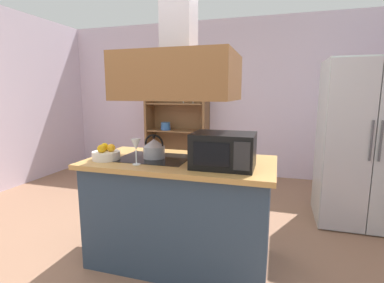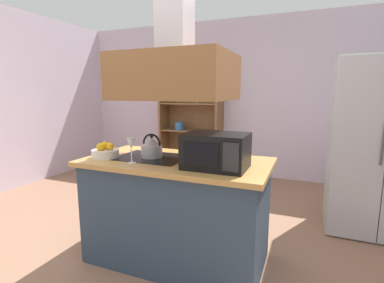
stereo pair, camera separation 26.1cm
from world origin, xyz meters
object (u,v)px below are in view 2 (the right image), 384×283
object	(u,v)px
refrigerator	(378,147)
microwave	(216,151)
fruit_bowl	(105,152)
cutting_board	(227,157)
dish_cabinet	(191,126)
kettle	(152,147)
wine_glass_on_counter	(131,144)

from	to	relation	value
refrigerator	microwave	size ratio (longest dim) A/B	3.93
refrigerator	fruit_bowl	distance (m)	2.72
refrigerator	cutting_board	world-z (taller)	refrigerator
refrigerator	cutting_board	bearing A→B (deg)	-140.46
dish_cabinet	kettle	bearing A→B (deg)	-74.61
refrigerator	microwave	bearing A→B (deg)	-132.17
dish_cabinet	wine_glass_on_counter	size ratio (longest dim) A/B	9.45
cutting_board	wine_glass_on_counter	size ratio (longest dim) A/B	1.65
dish_cabinet	microwave	xyz separation A→B (m)	(1.36, -2.82, 0.17)
dish_cabinet	fruit_bowl	xyz separation A→B (m)	(0.38, -2.86, 0.09)
fruit_bowl	refrigerator	bearing A→B (deg)	32.73
dish_cabinet	wine_glass_on_counter	world-z (taller)	dish_cabinet
dish_cabinet	cutting_board	distance (m)	2.82
dish_cabinet	microwave	distance (m)	3.14
refrigerator	kettle	distance (m)	2.33
microwave	dish_cabinet	bearing A→B (deg)	115.79
microwave	fruit_bowl	bearing A→B (deg)	-177.94
microwave	wine_glass_on_counter	distance (m)	0.67
cutting_board	microwave	xyz separation A→B (m)	(0.01, -0.35, 0.12)
kettle	microwave	xyz separation A→B (m)	(0.62, -0.13, 0.04)
refrigerator	wine_glass_on_counter	bearing A→B (deg)	-141.64
dish_cabinet	cutting_board	xyz separation A→B (m)	(1.35, -2.47, 0.05)
wine_glass_on_counter	fruit_bowl	distance (m)	0.35
wine_glass_on_counter	fruit_bowl	world-z (taller)	wine_glass_on_counter
fruit_bowl	cutting_board	bearing A→B (deg)	21.59
wine_glass_on_counter	refrigerator	bearing A→B (deg)	38.36
cutting_board	wine_glass_on_counter	distance (m)	0.81
dish_cabinet	wine_glass_on_counter	distance (m)	3.03
fruit_bowl	wine_glass_on_counter	bearing A→B (deg)	-14.44
dish_cabinet	cutting_board	size ratio (longest dim) A/B	5.72
refrigerator	dish_cabinet	distance (m)	3.00
microwave	fruit_bowl	distance (m)	0.99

